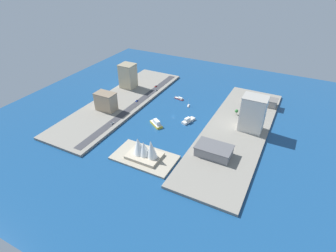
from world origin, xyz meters
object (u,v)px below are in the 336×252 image
object	(u,v)px
hotel_broad_white	(253,114)
hatchback_blue	(137,101)
tugboat_red	(179,98)
ferry_yellow_fast	(156,123)
ferry_white_commuter	(188,120)
sailboat_small_white	(188,106)
warehouse_low_gray	(214,150)
sedan_silver	(156,90)
van_white	(112,123)
apartment_midrise_tan	(106,101)
opera_landmark	(144,150)
carpark_squat_concrete	(261,100)
traffic_light_waterfront	(148,96)
office_block_beige	(128,76)
pickup_red	(156,86)

from	to	relation	value
hotel_broad_white	hatchback_blue	world-z (taller)	hotel_broad_white
tugboat_red	ferry_yellow_fast	distance (m)	76.78
ferry_white_commuter	sailboat_small_white	bearing A→B (deg)	-66.46
ferry_yellow_fast	warehouse_low_gray	size ratio (longest dim) A/B	0.57
sedan_silver	ferry_white_commuter	bearing A→B (deg)	144.36
van_white	apartment_midrise_tan	bearing A→B (deg)	-42.55
opera_landmark	sailboat_small_white	bearing A→B (deg)	-87.73
tugboat_red	hatchback_blue	bearing A→B (deg)	38.17
carpark_squat_concrete	ferry_white_commuter	bearing A→B (deg)	50.24
apartment_midrise_tan	hatchback_blue	world-z (taller)	apartment_midrise_tan
tugboat_red	sedan_silver	distance (m)	41.38
traffic_light_waterfront	opera_landmark	size ratio (longest dim) A/B	0.19
hotel_broad_white	office_block_beige	xyz separation A→B (m)	(196.06, -34.49, -3.06)
ferry_yellow_fast	sailboat_small_white	bearing A→B (deg)	-103.71
ferry_yellow_fast	opera_landmark	bearing A→B (deg)	108.44
hotel_broad_white	warehouse_low_gray	xyz separation A→B (m)	(22.54, 65.60, -15.98)
sedan_silver	traffic_light_waterfront	world-z (taller)	traffic_light_waterfront
hotel_broad_white	office_block_beige	bearing A→B (deg)	-9.98
tugboat_red	sedan_silver	xyz separation A→B (m)	(41.03, -4.76, 2.42)
office_block_beige	ferry_white_commuter	bearing A→B (deg)	158.46
sailboat_small_white	opera_landmark	size ratio (longest dim) A/B	0.34
hotel_broad_white	tugboat_red	bearing A→B (deg)	-18.59
carpark_squat_concrete	apartment_midrise_tan	world-z (taller)	apartment_midrise_tan
office_block_beige	warehouse_low_gray	xyz separation A→B (m)	(-173.52, 100.09, -12.92)
warehouse_low_gray	traffic_light_waterfront	xyz separation A→B (m)	(125.80, -78.43, -1.00)
apartment_midrise_tan	warehouse_low_gray	distance (m)	160.88
ferry_yellow_fast	warehouse_low_gray	xyz separation A→B (m)	(-82.80, 26.06, 5.34)
apartment_midrise_tan	pickup_red	world-z (taller)	apartment_midrise_tan
ferry_yellow_fast	warehouse_low_gray	distance (m)	86.97
ferry_white_commuter	hotel_broad_white	bearing A→B (deg)	-169.30
sailboat_small_white	traffic_light_waterfront	distance (m)	59.77
apartment_midrise_tan	sedan_silver	size ratio (longest dim) A/B	6.14
tugboat_red	ferry_white_commuter	bearing A→B (deg)	125.75
warehouse_low_gray	van_white	xyz separation A→B (m)	(130.03, -0.13, -4.44)
warehouse_low_gray	van_white	bearing A→B (deg)	-0.06
opera_landmark	warehouse_low_gray	bearing A→B (deg)	-150.72
traffic_light_waterfront	opera_landmark	bearing A→B (deg)	119.19
hotel_broad_white	sedan_silver	distance (m)	158.23
hotel_broad_white	apartment_midrise_tan	size ratio (longest dim) A/B	1.59
hatchback_blue	opera_landmark	distance (m)	124.12
hotel_broad_white	office_block_beige	world-z (taller)	hotel_broad_white
hotel_broad_white	opera_landmark	distance (m)	132.33
opera_landmark	sedan_silver	bearing A→B (deg)	-65.06
opera_landmark	hatchback_blue	bearing A→B (deg)	-53.61
office_block_beige	tugboat_red	bearing A→B (deg)	-178.28
apartment_midrise_tan	hotel_broad_white	bearing A→B (deg)	-167.77
carpark_squat_concrete	hatchback_blue	world-z (taller)	carpark_squat_concrete
office_block_beige	pickup_red	world-z (taller)	office_block_beige
sedan_silver	pickup_red	bearing A→B (deg)	-58.33
ferry_white_commuter	pickup_red	size ratio (longest dim) A/B	4.26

